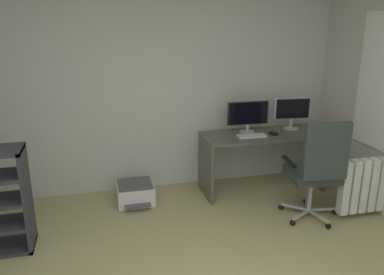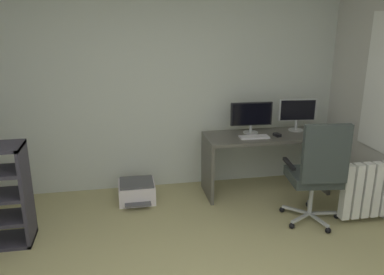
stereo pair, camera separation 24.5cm
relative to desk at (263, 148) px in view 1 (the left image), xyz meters
name	(u,v)px [view 1 (the left image)]	position (x,y,z in m)	size (l,w,h in m)	color
wall_back	(153,84)	(-1.26, 0.46, 0.76)	(4.52, 0.10, 2.61)	silver
desk	(263,148)	(0.00, 0.00, 0.00)	(1.48, 0.57, 0.73)	#525049
monitor_main	(248,114)	(-0.17, 0.11, 0.41)	(0.51, 0.18, 0.38)	#B2B5B7
monitor_secondary	(292,110)	(0.42, 0.11, 0.43)	(0.46, 0.18, 0.39)	#B2B5B7
keyboard	(252,136)	(-0.20, -0.09, 0.20)	(0.34, 0.13, 0.02)	silver
computer_mouse	(274,133)	(0.09, -0.08, 0.21)	(0.06, 0.10, 0.03)	black
office_chair	(317,167)	(0.20, -0.88, 0.07)	(0.63, 0.63, 1.12)	#B7BABC
printer	(135,193)	(-1.57, 0.01, -0.42)	(0.42, 0.47, 0.24)	white
radiator	(376,184)	(0.91, -0.92, -0.18)	(0.85, 0.10, 0.59)	white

